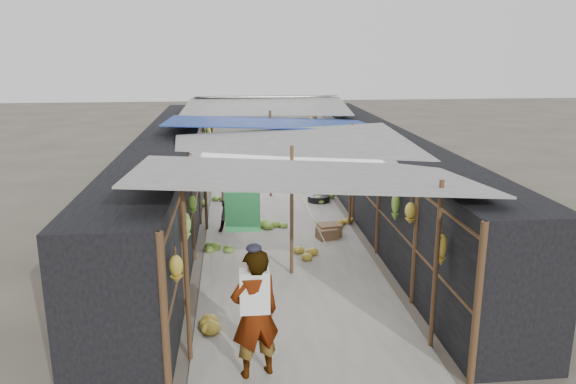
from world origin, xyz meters
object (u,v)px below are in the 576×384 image
object	(u,v)px
black_basin	(319,199)
vendor_elderly	(255,314)
crate_near	(329,230)
shopper_blue	(232,201)
vendor_seated	(319,169)

from	to	relation	value
black_basin	vendor_elderly	xyz separation A→B (m)	(-2.22, -8.75, 0.83)
crate_near	shopper_blue	size ratio (longest dim) A/B	0.34
shopper_blue	vendor_seated	world-z (taller)	shopper_blue
black_basin	vendor_seated	distance (m)	2.28
crate_near	black_basin	distance (m)	3.08
black_basin	shopper_blue	distance (m)	3.54
shopper_blue	vendor_elderly	bearing A→B (deg)	-103.28
crate_near	vendor_seated	size ratio (longest dim) A/B	0.51
vendor_seated	shopper_blue	bearing A→B (deg)	-29.19
shopper_blue	vendor_seated	distance (m)	5.44
vendor_elderly	vendor_seated	size ratio (longest dim) A/B	1.81
vendor_elderly	vendor_seated	distance (m)	11.27
black_basin	vendor_seated	size ratio (longest dim) A/B	0.64
crate_near	vendor_elderly	bearing A→B (deg)	-118.92
crate_near	vendor_seated	bearing A→B (deg)	74.30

